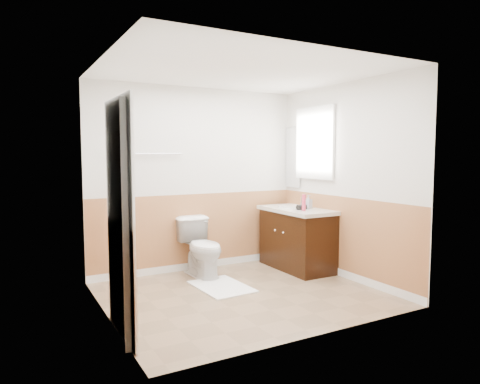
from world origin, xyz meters
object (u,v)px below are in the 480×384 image
bath_mat (222,287)px  lotion_bottle (304,203)px  vanity_cabinet (297,240)px  toilet (202,247)px  soap_dispenser (308,202)px

bath_mat → lotion_bottle: (1.21, 0.00, 0.95)m
vanity_cabinet → toilet: bearing=167.6°
toilet → lotion_bottle: lotion_bottle is taller
vanity_cabinet → soap_dispenser: bearing=-35.6°
bath_mat → soap_dispenser: 1.72m
bath_mat → soap_dispenser: bearing=7.6°
vanity_cabinet → lotion_bottle: size_ratio=5.00×
vanity_cabinet → lotion_bottle: lotion_bottle is taller
bath_mat → vanity_cabinet: 1.40m
bath_mat → vanity_cabinet: size_ratio=0.73×
toilet → soap_dispenser: 1.59m
lotion_bottle → bath_mat: bearing=-179.9°
toilet → vanity_cabinet: size_ratio=0.69×
toilet → vanity_cabinet: bearing=-15.3°
vanity_cabinet → soap_dispenser: (0.12, -0.09, 0.54)m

